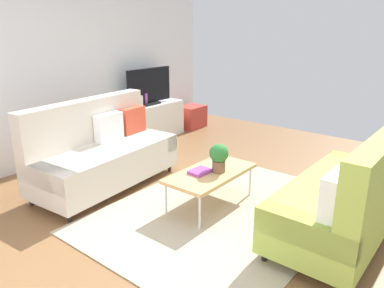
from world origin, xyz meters
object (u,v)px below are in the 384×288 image
tv (149,87)px  bottle_1 (146,99)px  vase_0 (122,104)px  bottle_0 (141,101)px  coffee_table (211,174)px  storage_trunk (192,117)px  table_book_0 (200,171)px  couch_green (349,196)px  tv_console (150,122)px  vase_1 (130,102)px  couch_beige (102,152)px  potted_plant (219,156)px

tv → bottle_1: (-0.11, -0.02, -0.20)m
vase_0 → bottle_0: (0.36, -0.09, 0.01)m
tv → bottle_1: 0.23m
coffee_table → storage_trunk: bearing=42.3°
storage_trunk → bottle_1: bottle_1 is taller
coffee_table → bottle_1: 2.75m
table_book_0 → bottle_0: bottle_0 is taller
coffee_table → storage_trunk: (2.55, 2.32, -0.17)m
couch_green → table_book_0: (-0.39, 1.49, -0.00)m
bottle_1 → tv_console: bearing=19.6°
coffee_table → tv_console: tv_console is taller
table_book_0 → vase_1: (1.14, 2.40, 0.30)m
couch_beige → vase_0: couch_beige is taller
bottle_1 → coffee_table: bearing=-119.4°
tv → storage_trunk: (1.10, -0.08, -0.73)m
couch_beige → couch_green: 2.92m
bottle_0 → bottle_1: 0.11m
coffee_table → tv: (1.45, 2.40, 0.56)m
couch_beige → bottle_1: bearing=-155.8°
storage_trunk → vase_0: size_ratio=2.98×
tv_console → vase_1: 0.59m
bottle_0 → storage_trunk: bearing=-2.6°
vase_1 → bottle_1: 0.32m
tv → bottle_1: bearing=-169.9°
table_book_0 → vase_0: (0.98, 2.40, 0.29)m
bottle_0 → vase_0: bearing=165.9°
potted_plant → table_book_0: size_ratio=1.37×
tv → potted_plant: (-1.40, -2.47, -0.35)m
couch_beige → table_book_0: couch_beige is taller
bottle_0 → tv: bearing=5.1°
tv → table_book_0: bearing=-123.8°
bottle_1 → couch_beige: bearing=-151.1°
couch_green → table_book_0: 1.54m
storage_trunk → table_book_0: size_ratio=2.17×
couch_green → storage_trunk: (2.26, 3.74, -0.22)m
potted_plant → bottle_1: bottle_1 is taller
coffee_table → table_book_0: (-0.11, 0.07, 0.04)m
tv_console → storage_trunk: 1.11m
couch_beige → vase_1: 1.79m
couch_green → bottle_1: bearing=75.0°
coffee_table → vase_1: vase_1 is taller
couch_green → vase_0: (0.58, 3.89, 0.29)m
couch_green → tv_console: bearing=73.6°
couch_beige → table_book_0: size_ratio=8.18×
potted_plant → bottle_0: bearing=64.4°
tv → table_book_0: 2.85m
vase_0 → bottle_0: bottle_0 is taller
potted_plant → table_book_0: potted_plant is taller
couch_green → potted_plant: 1.38m
table_book_0 → vase_1: vase_1 is taller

